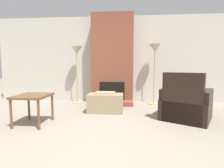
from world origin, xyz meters
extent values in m
plane|color=gray|center=(0.00, 0.00, 0.00)|extent=(24.00, 24.00, 0.00)
cube|color=beige|center=(0.00, 3.41, 1.30)|extent=(7.35, 0.06, 2.60)
cube|color=brown|center=(0.00, 3.15, 1.30)|extent=(1.20, 0.45, 2.60)
cube|color=brown|center=(0.00, 2.76, 0.06)|extent=(1.20, 0.34, 0.12)
cube|color=black|center=(0.00, 2.93, 0.38)|extent=(0.72, 0.02, 0.52)
cube|color=#998460|center=(-0.08, 2.03, 0.22)|extent=(0.83, 0.46, 0.44)
cube|color=tan|center=(-0.08, 2.03, 0.46)|extent=(0.46, 0.26, 0.05)
cube|color=black|center=(1.66, 1.63, 0.21)|extent=(1.22, 1.22, 0.42)
cube|color=black|center=(1.49, 1.33, 0.49)|extent=(0.74, 0.54, 0.97)
cube|color=black|center=(1.98, 1.45, 0.31)|extent=(0.54, 0.78, 0.63)
cube|color=black|center=(1.34, 1.81, 0.31)|extent=(0.54, 0.78, 0.63)
cube|color=brown|center=(-1.33, 1.04, 0.54)|extent=(0.58, 0.64, 0.04)
cylinder|color=brown|center=(-1.58, 0.76, 0.26)|extent=(0.04, 0.04, 0.52)
cylinder|color=brown|center=(-1.08, 0.76, 0.26)|extent=(0.04, 0.04, 0.52)
cylinder|color=brown|center=(-1.58, 1.32, 0.26)|extent=(0.04, 0.04, 0.52)
cylinder|color=brown|center=(-1.08, 1.32, 0.26)|extent=(0.04, 0.04, 0.52)
cylinder|color=tan|center=(-1.05, 3.02, 0.01)|extent=(0.28, 0.28, 0.02)
cylinder|color=tan|center=(-1.05, 3.02, 0.73)|extent=(0.03, 0.03, 1.43)
cone|color=beige|center=(-1.05, 3.02, 1.56)|extent=(0.31, 0.31, 0.22)
cylinder|color=tan|center=(1.20, 3.02, 0.01)|extent=(0.28, 0.28, 0.02)
cylinder|color=tan|center=(1.20, 3.02, 0.76)|extent=(0.03, 0.03, 1.48)
cone|color=beige|center=(1.20, 3.02, 1.60)|extent=(0.31, 0.31, 0.22)
camera|label=1|loc=(0.43, -2.04, 1.10)|focal=28.00mm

